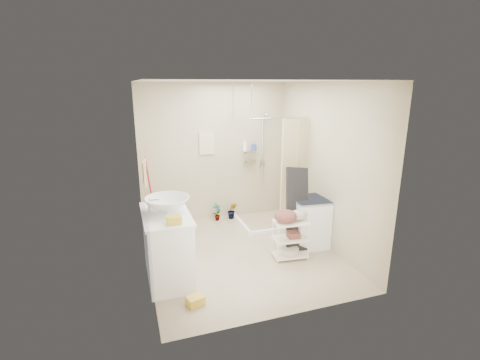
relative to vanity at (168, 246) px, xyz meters
The scene contains 23 objects.
floor 1.30m from the vanity, 16.78° to the left, with size 3.20×3.20×0.00m, color tan.
ceiling 2.45m from the vanity, 16.78° to the left, with size 2.80×3.20×0.04m, color silver.
wall_back 2.42m from the vanity, 59.25° to the left, with size 2.80×0.04×2.60m, color #BDB292.
wall_front 1.90m from the vanity, 47.15° to the right, with size 2.80×0.04×2.60m, color #BDB292.
wall_left 0.93m from the vanity, 124.46° to the left, with size 0.04×3.20×2.60m, color #BDB292.
wall_right 2.71m from the vanity, ahead, with size 0.04×3.20×2.60m, color #BDB292.
vanity is the anchor object (origin of this frame).
sink 0.57m from the vanity, 48.35° to the left, with size 0.59×0.59×0.20m, color silver.
counter_basket 0.65m from the vanity, 81.95° to the right, with size 0.17×0.13×0.09m, color gold.
floor_basket 0.85m from the vanity, 73.04° to the right, with size 0.29×0.22×0.15m, color yellow.
toilet 0.81m from the vanity, 81.31° to the left, with size 0.38×0.66×0.68m, color white.
mop 1.79m from the vanity, 93.74° to the left, with size 0.13×0.13×1.37m, color #A4171A, non-canonical shape.
potted_plant_a 2.14m from the vanity, 57.33° to the left, with size 0.18×0.12×0.34m, color brown.
potted_plant_b 2.33m from the vanity, 50.99° to the left, with size 0.18×0.15×0.33m, color brown.
hanging_towel 2.41m from the vanity, 62.37° to the left, with size 0.28×0.03×0.42m, color beige.
towel_ring 1.03m from the vanity, 145.77° to the left, with size 0.04×0.22×0.34m, color #FFE194, non-canonical shape.
tp_holder 0.51m from the vanity, 116.58° to the left, with size 0.08×0.12×0.14m, color white, non-canonical shape.
shower 2.52m from the vanity, 34.85° to the left, with size 1.10×1.10×2.10m, color white, non-canonical shape.
shampoo_bottle_a 2.74m from the vanity, 47.24° to the left, with size 0.09×0.09×0.23m, color white.
shampoo_bottle_b 2.83m from the vanity, 44.04° to the left, with size 0.08×0.08×0.17m, color #314E96.
washing_machine 2.32m from the vanity, ahead, with size 0.54×0.56×0.79m, color white.
laundry_rack 1.83m from the vanity, ahead, with size 0.51×0.30×0.71m, color white, non-canonical shape.
ironing_board 2.07m from the vanity, ahead, with size 0.38×0.11×1.35m, color black, non-canonical shape.
Camera 1 is at (-1.57, -4.67, 2.57)m, focal length 26.00 mm.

